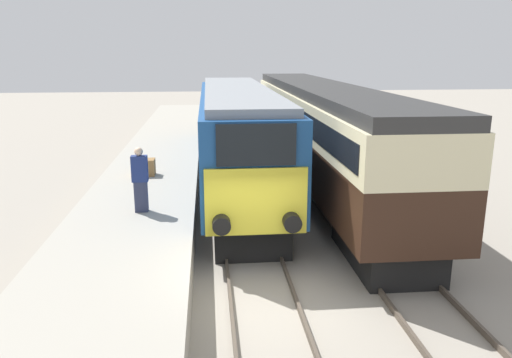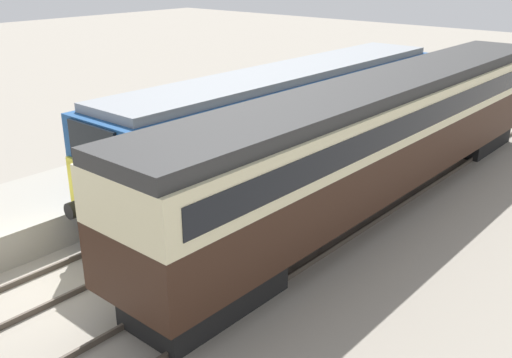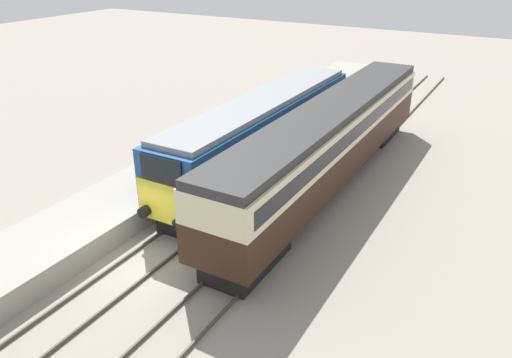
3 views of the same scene
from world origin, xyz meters
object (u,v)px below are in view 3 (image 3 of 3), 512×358
object	(u,v)px
person_on_platform	(143,166)
luggage_crate	(194,146)
passenger_carriage	(331,137)
locomotive	(263,132)

from	to	relation	value
person_on_platform	luggage_crate	bearing A→B (deg)	95.26
passenger_carriage	person_on_platform	bearing A→B (deg)	-137.30
passenger_carriage	luggage_crate	size ratio (longest dim) A/B	28.64
locomotive	luggage_crate	distance (m)	3.76
locomotive	luggage_crate	size ratio (longest dim) A/B	22.66
person_on_platform	locomotive	bearing A→B (deg)	61.02
locomotive	person_on_platform	size ratio (longest dim) A/B	8.60
person_on_platform	luggage_crate	size ratio (longest dim) A/B	2.64
person_on_platform	passenger_carriage	bearing A→B (deg)	42.70
passenger_carriage	person_on_platform	xyz separation A→B (m)	(-6.43, -5.93, -0.60)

